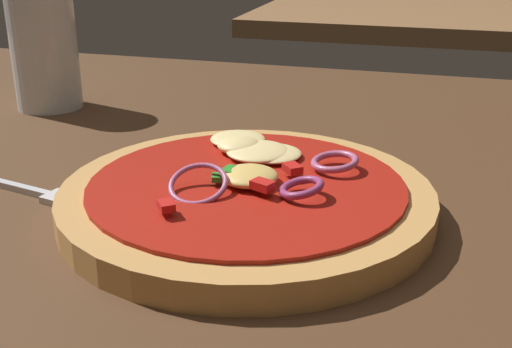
{
  "coord_description": "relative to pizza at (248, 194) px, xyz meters",
  "views": [
    {
      "loc": [
        0.15,
        -0.39,
        0.23
      ],
      "look_at": [
        0.03,
        0.02,
        0.06
      ],
      "focal_mm": 45.85,
      "sensor_mm": 36.0,
      "label": 1
    }
  ],
  "objects": [
    {
      "name": "background_table",
      "position": [
        0.08,
        1.13,
        -0.03
      ],
      "size": [
        0.74,
        0.55,
        0.04
      ],
      "color": "brown",
      "rests_on": "ground"
    },
    {
      "name": "beer_glass",
      "position": [
        -0.28,
        0.19,
        0.05
      ],
      "size": [
        0.07,
        0.07,
        0.12
      ],
      "color": "silver",
      "rests_on": "dining_table"
    },
    {
      "name": "pizza",
      "position": [
        0.0,
        0.0,
        0.0
      ],
      "size": [
        0.26,
        0.26,
        0.04
      ],
      "color": "tan",
      "rests_on": "dining_table"
    },
    {
      "name": "fork",
      "position": [
        -0.17,
        -0.02,
        -0.01
      ],
      "size": [
        0.16,
        0.04,
        0.01
      ],
      "color": "silver",
      "rests_on": "dining_table"
    },
    {
      "name": "dining_table",
      "position": [
        -0.03,
        -0.01,
        -0.03
      ],
      "size": [
        1.5,
        0.94,
        0.04
      ],
      "color": "#4C301C",
      "rests_on": "ground"
    }
  ]
}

